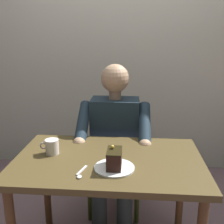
# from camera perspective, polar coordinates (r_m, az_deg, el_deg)

# --- Properties ---
(cafe_rear_panel) EXTENTS (6.40, 0.12, 3.00)m
(cafe_rear_panel) POSITION_cam_1_polar(r_m,az_deg,el_deg) (2.83, 1.97, 17.90)
(cafe_rear_panel) COLOR beige
(cafe_rear_panel) RESTS_ON ground
(dining_table) EXTENTS (1.08, 0.68, 0.72)m
(dining_table) POSITION_cam_1_polar(r_m,az_deg,el_deg) (1.62, -0.76, -12.62)
(dining_table) COLOR #4A3C1F
(dining_table) RESTS_ON ground
(chair) EXTENTS (0.42, 0.42, 0.89)m
(chair) POSITION_cam_1_polar(r_m,az_deg,el_deg) (2.25, 0.78, -8.06)
(chair) COLOR #3C4C18
(chair) RESTS_ON ground
(seated_person) EXTENTS (0.53, 0.58, 1.20)m
(seated_person) POSITION_cam_1_polar(r_m,az_deg,el_deg) (2.04, 0.46, -6.44)
(seated_person) COLOR #1C2C38
(seated_person) RESTS_ON ground
(dessert_plate) EXTENTS (0.22, 0.22, 0.01)m
(dessert_plate) POSITION_cam_1_polar(r_m,az_deg,el_deg) (1.47, 0.48, -11.68)
(dessert_plate) COLOR white
(dessert_plate) RESTS_ON dining_table
(cake_slice) EXTENTS (0.08, 0.13, 0.12)m
(cake_slice) POSITION_cam_1_polar(r_m,az_deg,el_deg) (1.44, 0.48, -9.79)
(cake_slice) COLOR #311A16
(cake_slice) RESTS_ON dessert_plate
(coffee_cup) EXTENTS (0.12, 0.08, 0.09)m
(coffee_cup) POSITION_cam_1_polar(r_m,az_deg,el_deg) (1.66, -12.61, -7.10)
(coffee_cup) COLOR silver
(coffee_cup) RESTS_ON dining_table
(dessert_spoon) EXTENTS (0.04, 0.14, 0.01)m
(dessert_spoon) POSITION_cam_1_polar(r_m,az_deg,el_deg) (1.42, -6.68, -12.80)
(dessert_spoon) COLOR silver
(dessert_spoon) RESTS_ON dining_table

